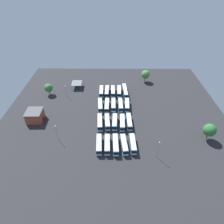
{
  "coord_description": "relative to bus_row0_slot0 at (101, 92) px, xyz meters",
  "views": [
    {
      "loc": [
        87.23,
        -0.45,
        68.83
      ],
      "look_at": [
        -1.52,
        -1.22,
        1.59
      ],
      "focal_mm": 31.13,
      "sensor_mm": 36.0,
      "label": 1
    }
  ],
  "objects": [
    {
      "name": "tree_east_edge",
      "position": [
        -17.73,
        31.18,
        3.83
      ],
      "size": [
        6.09,
        6.09,
        8.79
      ],
      "color": "brown",
      "rests_on": "ground_plane"
    },
    {
      "name": "tree_north_edge",
      "position": [
        41.71,
        54.14,
        4.04
      ],
      "size": [
        6.18,
        6.18,
        9.05
      ],
      "color": "brown",
      "rests_on": "ground_plane"
    },
    {
      "name": "bus_row2_slot0",
      "position": [
        31.64,
        0.84,
        0.0
      ],
      "size": [
        11.92,
        3.39,
        3.62
      ],
      "color": "teal",
      "rests_on": "ground_plane"
    },
    {
      "name": "lamp_post_mid_lot",
      "position": [
        42.8,
        -19.15,
        2.97
      ],
      "size": [
        0.56,
        0.28,
        8.92
      ],
      "color": "slate",
      "rests_on": "ground_plane"
    },
    {
      "name": "puddle_centre_drain",
      "position": [
        0.71,
        9.85,
        -1.9
      ],
      "size": [
        2.73,
        2.73,
        0.01
      ],
      "primitive_type": "cylinder",
      "color": "black",
      "rests_on": "ground_plane"
    },
    {
      "name": "bus_row0_slot3",
      "position": [
        -0.2,
        11.77,
        0.0
      ],
      "size": [
        11.57,
        2.68,
        3.62
      ],
      "color": "teal",
      "rests_on": "ground_plane"
    },
    {
      "name": "bus_row1_slot2",
      "position": [
        15.5,
        8.03,
        -0.0
      ],
      "size": [
        11.09,
        2.65,
        3.62
      ],
      "color": "teal",
      "rests_on": "ground_plane"
    },
    {
      "name": "bus_row2_slot2",
      "position": [
        31.24,
        8.75,
        -0.0
      ],
      "size": [
        11.32,
        2.91,
        3.62
      ],
      "color": "teal",
      "rests_on": "ground_plane"
    },
    {
      "name": "lamp_post_by_building",
      "position": [
        2.42,
        -22.83,
        2.28
      ],
      "size": [
        0.56,
        0.28,
        7.56
      ],
      "color": "slate",
      "rests_on": "ground_plane"
    },
    {
      "name": "bus_row1_slot4",
      "position": [
        15.48,
        16.21,
        -0.0
      ],
      "size": [
        11.39,
        2.99,
        3.62
      ],
      "color": "teal",
      "rests_on": "ground_plane"
    },
    {
      "name": "bus_row3_slot1",
      "position": [
        47.65,
        5.24,
        -0.0
      ],
      "size": [
        11.3,
        2.84,
        3.62
      ],
      "color": "teal",
      "rests_on": "ground_plane"
    },
    {
      "name": "tree_northwest",
      "position": [
        0.8,
        -34.48,
        3.1
      ],
      "size": [
        5.43,
        5.43,
        7.73
      ],
      "color": "brown",
      "rests_on": "ground_plane"
    },
    {
      "name": "maintenance_shelter",
      "position": [
        -8.56,
        -17.57,
        1.53
      ],
      "size": [
        8.32,
        7.09,
        3.63
      ],
      "color": "slate",
      "rests_on": "ground_plane"
    },
    {
      "name": "bus_row3_slot4",
      "position": [
        47.2,
        17.21,
        -0.0
      ],
      "size": [
        11.26,
        2.86,
        3.62
      ],
      "color": "teal",
      "rests_on": "ground_plane"
    },
    {
      "name": "lamp_post_far_corner",
      "position": [
        53.52,
        27.49,
        3.37
      ],
      "size": [
        0.56,
        0.28,
        9.7
      ],
      "color": "slate",
      "rests_on": "ground_plane"
    },
    {
      "name": "ground_plane",
      "position": [
        23.58,
        8.45,
        -1.91
      ],
      "size": [
        127.06,
        127.06,
        0.0
      ],
      "primitive_type": "plane",
      "color": "#28282B"
    },
    {
      "name": "bus_row0_slot4",
      "position": [
        -0.87,
        15.69,
        0.0
      ],
      "size": [
        15.39,
        3.52,
        3.62
      ],
      "color": "teal",
      "rests_on": "ground_plane"
    },
    {
      "name": "puddle_back_corner",
      "position": [
        9.7,
        10.27,
        -1.9
      ],
      "size": [
        1.64,
        1.64,
        0.01
      ],
      "primitive_type": "cylinder",
      "color": "black",
      "rests_on": "ground_plane"
    },
    {
      "name": "bus_row3_slot3",
      "position": [
        47.6,
        13.08,
        -0.0
      ],
      "size": [
        11.55,
        3.63,
        3.62
      ],
      "color": "teal",
      "rests_on": "ground_plane"
    },
    {
      "name": "bus_row0_slot2",
      "position": [
        -0.18,
        7.67,
        -0.0
      ],
      "size": [
        11.34,
        2.84,
        3.62
      ],
      "color": "teal",
      "rests_on": "ground_plane"
    },
    {
      "name": "bus_row1_slot3",
      "position": [
        15.52,
        12.28,
        -0.0
      ],
      "size": [
        11.49,
        2.84,
        3.62
      ],
      "color": "teal",
      "rests_on": "ground_plane"
    },
    {
      "name": "bus_row2_slot3",
      "position": [
        31.77,
        12.83,
        0.0
      ],
      "size": [
        11.76,
        2.76,
        3.62
      ],
      "color": "teal",
      "rests_on": "ground_plane"
    },
    {
      "name": "depot_building",
      "position": [
        27.79,
        -35.0,
        1.18
      ],
      "size": [
        9.25,
        8.76,
        6.13
      ],
      "color": "#99422D",
      "rests_on": "ground_plane"
    },
    {
      "name": "bus_row2_slot4",
      "position": [
        31.02,
        16.45,
        0.0
      ],
      "size": [
        12.0,
        2.77,
        3.62
      ],
      "color": "teal",
      "rests_on": "ground_plane"
    },
    {
      "name": "bus_row1_slot0",
      "position": [
        15.97,
        0.14,
        0.0
      ],
      "size": [
        12.03,
        3.57,
        3.62
      ],
      "color": "teal",
      "rests_on": "ground_plane"
    },
    {
      "name": "bus_row0_slot1",
      "position": [
        -0.01,
        3.69,
        0.0
      ],
      "size": [
        11.94,
        2.76,
        3.62
      ],
      "color": "teal",
      "rests_on": "ground_plane"
    },
    {
      "name": "bus_row3_slot0",
      "position": [
        47.65,
        1.42,
        -0.0
      ],
      "size": [
        11.44,
        3.17,
        3.62
      ],
      "color": "teal",
      "rests_on": "ground_plane"
    },
    {
      "name": "bus_row1_slot1",
      "position": [
        16.04,
        4.14,
        0.0
      ],
      "size": [
        11.99,
        2.7,
        3.62
      ],
      "color": "teal",
      "rests_on": "ground_plane"
    },
    {
      "name": "bus_row3_slot2",
      "position": [
        47.72,
        9.13,
        0.0
      ],
      "size": [
        11.99,
        2.98,
        3.62
      ],
      "color": "teal",
      "rests_on": "ground_plane"
    },
    {
      "name": "bus_row2_slot1",
      "position": [
        31.36,
        4.78,
        -0.0
      ],
      "size": [
        11.38,
        3.35,
        3.62
      ],
      "color": "teal",
      "rests_on": "ground_plane"
    },
    {
      "name": "bus_row0_slot0",
      "position": [
        0.0,
        0.0,
        0.0
      ],
      "size": [
        11.56,
        2.88,
        3.62
      ],
      "color": "teal",
      "rests_on": "ground_plane"
    }
  ]
}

